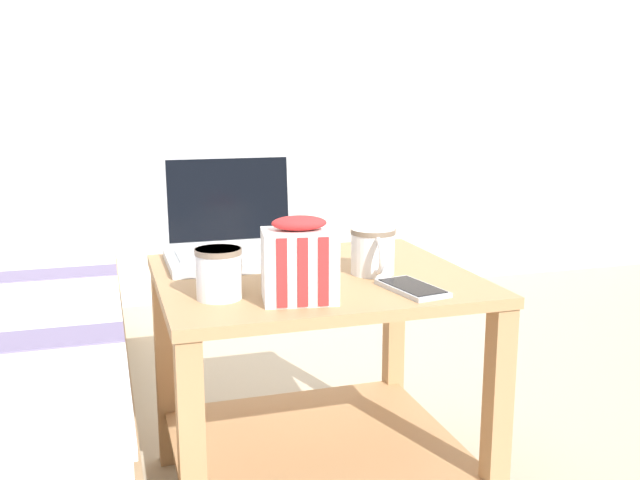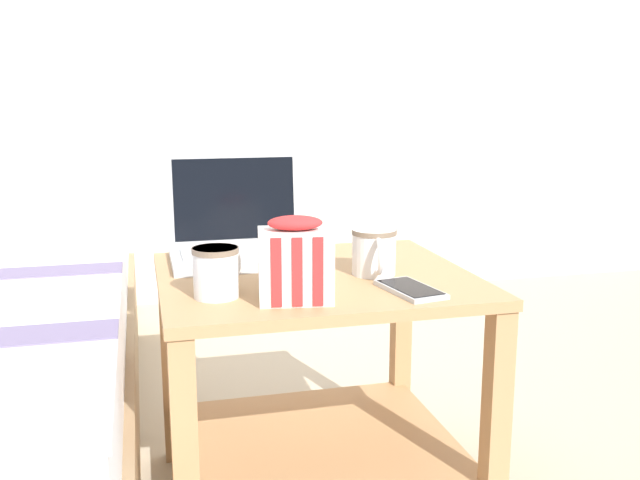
{
  "view_description": "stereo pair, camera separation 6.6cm",
  "coord_description": "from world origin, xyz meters",
  "px_view_note": "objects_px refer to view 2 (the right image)",
  "views": [
    {
      "loc": [
        -0.41,
        -1.37,
        0.88
      ],
      "look_at": [
        0.0,
        -0.04,
        0.59
      ],
      "focal_mm": 40.0,
      "sensor_mm": 36.0,
      "label": 1
    },
    {
      "loc": [
        -0.35,
        -1.39,
        0.88
      ],
      "look_at": [
        0.0,
        -0.04,
        0.59
      ],
      "focal_mm": 40.0,
      "sensor_mm": 36.0,
      "label": 2
    }
  ],
  "objects_px": {
    "mug_front_left": "(374,250)",
    "mug_front_right": "(217,269)",
    "laptop": "(240,238)",
    "snack_bag": "(295,262)",
    "cell_phone": "(410,289)"
  },
  "relations": [
    {
      "from": "mug_front_left",
      "to": "snack_bag",
      "type": "bearing_deg",
      "value": -144.49
    },
    {
      "from": "cell_phone",
      "to": "laptop",
      "type": "bearing_deg",
      "value": 126.92
    },
    {
      "from": "snack_bag",
      "to": "laptop",
      "type": "bearing_deg",
      "value": 97.77
    },
    {
      "from": "laptop",
      "to": "cell_phone",
      "type": "height_order",
      "value": "laptop"
    },
    {
      "from": "snack_bag",
      "to": "cell_phone",
      "type": "height_order",
      "value": "snack_bag"
    },
    {
      "from": "mug_front_right",
      "to": "snack_bag",
      "type": "distance_m",
      "value": 0.15
    },
    {
      "from": "mug_front_left",
      "to": "mug_front_right",
      "type": "relative_size",
      "value": 1.21
    },
    {
      "from": "mug_front_right",
      "to": "mug_front_left",
      "type": "bearing_deg",
      "value": 14.06
    },
    {
      "from": "laptop",
      "to": "mug_front_right",
      "type": "xyz_separation_m",
      "value": [
        -0.09,
        -0.3,
        0.0
      ]
    },
    {
      "from": "mug_front_left",
      "to": "cell_phone",
      "type": "bearing_deg",
      "value": -79.99
    },
    {
      "from": "laptop",
      "to": "snack_bag",
      "type": "relative_size",
      "value": 2.02
    },
    {
      "from": "mug_front_left",
      "to": "snack_bag",
      "type": "distance_m",
      "value": 0.24
    },
    {
      "from": "laptop",
      "to": "cell_phone",
      "type": "distance_m",
      "value": 0.45
    },
    {
      "from": "mug_front_right",
      "to": "cell_phone",
      "type": "distance_m",
      "value": 0.36
    },
    {
      "from": "laptop",
      "to": "mug_front_left",
      "type": "height_order",
      "value": "laptop"
    }
  ]
}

